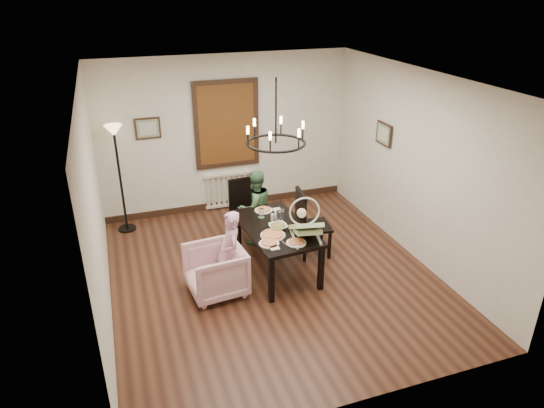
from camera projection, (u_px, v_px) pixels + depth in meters
room_shell at (264, 176)px, 6.78m from camera, size 4.51×5.00×2.81m
dining_table at (276, 232)px, 6.92m from camera, size 0.97×1.59×0.71m
chair_far at (246, 210)px, 7.88m from camera, size 0.47×0.47×0.99m
chair_right at (314, 222)px, 7.37m from camera, size 0.53×0.53×1.09m
armchair at (215, 271)px, 6.52m from camera, size 0.82×0.80×0.68m
elderly_woman at (231, 259)px, 6.49m from camera, size 0.25×0.37×0.99m
seated_man at (255, 213)px, 7.74m from camera, size 0.58×0.50×1.02m
baby_bouncer at (306, 224)px, 6.50m from camera, size 0.55×0.68×0.40m
salad_bowl at (278, 226)px, 6.80m from camera, size 0.31×0.31×0.08m
pizza_platter at (273, 235)px, 6.62m from camera, size 0.34×0.34×0.04m
drinking_glass at (282, 215)px, 7.07m from camera, size 0.07×0.07×0.14m
window_blinds at (227, 124)px, 8.49m from camera, size 1.00×0.03×1.40m
radiator at (229, 189)px, 9.04m from camera, size 0.92×0.12×0.62m
picture_back at (148, 128)px, 8.08m from camera, size 0.42×0.03×0.36m
picture_right at (384, 134)px, 7.79m from camera, size 0.03×0.42×0.36m
floor_lamp at (121, 181)px, 7.96m from camera, size 0.30×0.30×1.80m
chandelier at (276, 143)px, 6.36m from camera, size 0.80×0.80×0.04m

